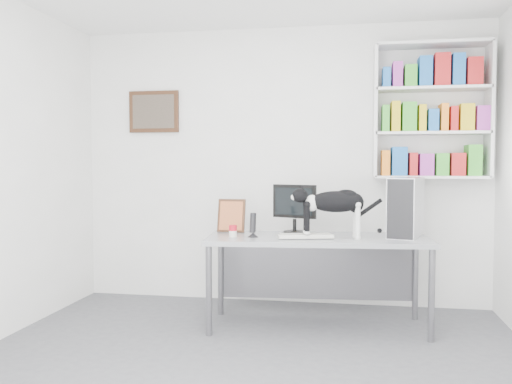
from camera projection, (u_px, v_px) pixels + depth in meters
room at (240, 167)px, 3.37m from camera, size 4.01×4.01×2.70m
bookshelf at (431, 111)px, 4.93m from camera, size 1.03×0.28×1.24m
wall_art at (154, 112)px, 5.51m from camera, size 0.52×0.04×0.42m
desk at (317, 282)px, 4.53m from camera, size 1.88×0.86×0.76m
monitor at (295, 208)px, 4.74m from camera, size 0.45×0.32×0.43m
keyboard at (305, 236)px, 4.43m from camera, size 0.48×0.27×0.03m
pc_tower at (406, 207)px, 4.52m from camera, size 0.35×0.53×0.49m
speaker at (253, 224)px, 4.48m from camera, size 0.10×0.10×0.21m
leaning_print at (231, 215)px, 4.80m from camera, size 0.25×0.11×0.31m
soup_can at (233, 231)px, 4.50m from camera, size 0.07×0.07×0.10m
cat at (334, 214)px, 4.37m from camera, size 0.68×0.29×0.41m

